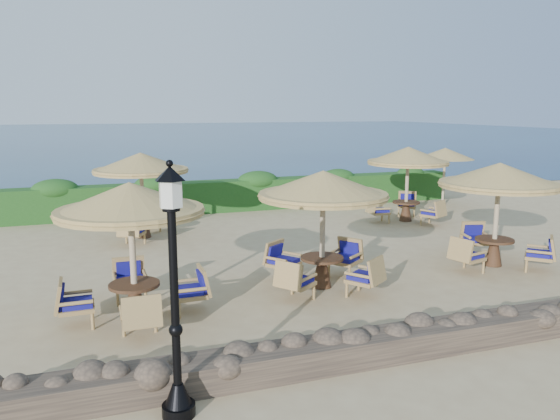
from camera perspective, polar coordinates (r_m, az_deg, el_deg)
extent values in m
plane|color=tan|center=(15.15, 3.75, -4.69)|extent=(120.00, 120.00, 0.00)
plane|color=#0A2445|center=(83.75, -15.22, 7.56)|extent=(160.00, 160.00, 0.00)
cube|color=#163F14|center=(21.69, -3.58, 1.62)|extent=(18.00, 0.90, 1.20)
cube|color=brown|center=(9.96, 17.98, -12.21)|extent=(15.00, 0.65, 0.44)
cylinder|color=black|center=(7.78, -10.54, -19.83)|extent=(0.44, 0.44, 0.16)
cone|color=black|center=(7.67, -10.59, -18.41)|extent=(0.36, 0.36, 0.30)
cylinder|color=black|center=(7.15, -10.94, -9.61)|extent=(0.11, 0.11, 2.40)
cylinder|color=silver|center=(6.79, -11.36, 1.78)|extent=(0.30, 0.30, 0.36)
cone|color=black|center=(6.76, -11.44, 3.79)|extent=(0.40, 0.40, 0.18)
cylinder|color=tan|center=(23.20, 16.73, 3.02)|extent=(0.10, 0.10, 2.20)
cone|color=olive|center=(23.09, 16.88, 5.68)|extent=(2.30, 2.30, 0.45)
cylinder|color=tan|center=(10.70, -15.12, -4.90)|extent=(0.12, 0.12, 2.40)
cone|color=olive|center=(10.46, -15.43, 1.34)|extent=(2.77, 2.77, 0.55)
cylinder|color=olive|center=(10.51, -15.36, -0.16)|extent=(2.72, 2.72, 0.14)
cylinder|color=#472B19|center=(10.85, -14.99, -7.55)|extent=(0.96, 0.96, 0.06)
cone|color=#472B19|center=(10.97, -14.90, -9.29)|extent=(0.44, 0.44, 0.64)
cylinder|color=tan|center=(12.18, 4.45, -2.67)|extent=(0.12, 0.12, 2.40)
cone|color=olive|center=(11.97, 4.53, 2.83)|extent=(2.89, 2.89, 0.55)
cylinder|color=olive|center=(12.01, 4.52, 1.51)|extent=(2.83, 2.83, 0.14)
cylinder|color=#472B19|center=(12.31, 4.42, -5.03)|extent=(0.96, 0.96, 0.06)
cone|color=#472B19|center=(12.41, 4.40, -6.58)|extent=(0.44, 0.44, 0.64)
cylinder|color=tan|center=(14.87, 21.64, -0.97)|extent=(0.12, 0.12, 2.40)
cone|color=olive|center=(14.69, 21.96, 3.55)|extent=(2.97, 2.97, 0.55)
cylinder|color=olive|center=(14.73, 21.88, 2.47)|extent=(2.91, 2.91, 0.14)
cylinder|color=#472B19|center=(14.98, 21.51, -2.92)|extent=(0.96, 0.96, 0.06)
cone|color=#472B19|center=(15.06, 21.42, -4.21)|extent=(0.44, 0.44, 0.64)
cylinder|color=tan|center=(17.39, -14.17, 1.06)|extent=(0.12, 0.12, 2.40)
cone|color=olive|center=(17.24, -14.35, 4.93)|extent=(2.91, 2.91, 0.55)
cylinder|color=olive|center=(17.27, -14.31, 4.01)|extent=(2.85, 2.85, 0.14)
cylinder|color=#472B19|center=(17.48, -14.10, -0.62)|extent=(0.96, 0.96, 0.06)
cone|color=#472B19|center=(17.55, -14.05, -1.74)|extent=(0.44, 0.44, 0.64)
cylinder|color=tan|center=(19.85, 13.11, 2.27)|extent=(0.12, 0.12, 2.40)
cone|color=olive|center=(19.72, 13.25, 5.66)|extent=(2.85, 2.85, 0.55)
cylinder|color=olive|center=(19.74, 13.22, 4.85)|extent=(2.80, 2.80, 0.14)
cylinder|color=#472B19|center=(19.93, 13.05, 0.79)|extent=(0.96, 0.96, 0.06)
cone|color=#472B19|center=(19.99, 13.00, -0.20)|extent=(0.44, 0.44, 0.64)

